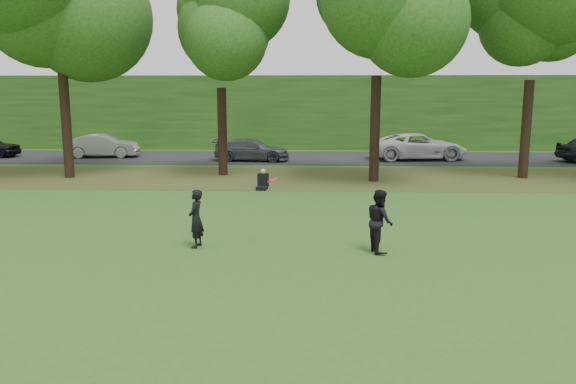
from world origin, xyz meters
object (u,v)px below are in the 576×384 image
(player_right, at_px, (380,221))
(seated_person, at_px, (263,182))
(player_left, at_px, (196,219))
(frisbee, at_px, (273,180))

(player_right, height_order, seated_person, player_right)
(player_left, xyz_separation_m, player_right, (4.63, -0.24, 0.04))
(frisbee, height_order, seated_person, frisbee)
(player_right, relative_size, seated_person, 1.90)
(player_left, xyz_separation_m, frisbee, (1.95, 0.13, 0.99))
(player_left, distance_m, player_right, 4.64)
(frisbee, relative_size, seated_person, 0.46)
(player_right, distance_m, frisbee, 2.87)
(player_left, relative_size, frisbee, 3.93)
(player_left, bearing_deg, frisbee, 102.68)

